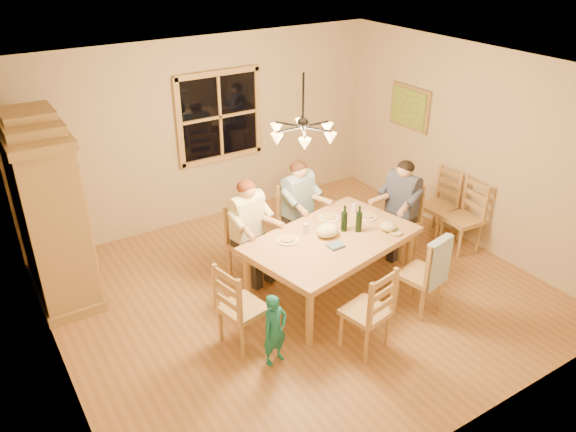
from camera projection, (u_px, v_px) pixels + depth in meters
floor at (301, 293)px, 6.89m from camera, size 5.50×5.50×0.00m
ceiling at (304, 72)px, 5.64m from camera, size 5.50×5.00×0.02m
wall_back at (207, 132)px, 8.14m from camera, size 5.50×0.02×2.70m
wall_left at (43, 264)px, 4.97m from camera, size 0.02×5.00×2.70m
wall_right at (472, 147)px, 7.57m from camera, size 0.02×5.00×2.70m
window at (220, 117)px, 8.12m from camera, size 1.30×0.06×1.30m
painting at (410, 108)px, 8.34m from camera, size 0.06×0.78×0.64m
chandelier at (303, 131)px, 5.93m from camera, size 0.77×0.68×0.71m
armoire at (50, 214)px, 6.46m from camera, size 0.66×1.40×2.30m
dining_table at (332, 244)px, 6.63m from camera, size 2.19×1.59×0.76m
chair_far_left at (249, 256)px, 7.09m from camera, size 0.52×0.50×0.99m
chair_far_right at (299, 232)px, 7.63m from camera, size 0.52×0.50×0.99m
chair_near_left at (365, 323)px, 5.89m from camera, size 0.52×0.50×0.99m
chair_near_right at (419, 286)px, 6.50m from camera, size 0.52×0.50×0.99m
chair_end_left at (243, 319)px, 5.95m from camera, size 0.50×0.52×0.99m
chair_end_right at (399, 232)px, 7.64m from camera, size 0.50×0.52×0.99m
adult_woman at (248, 218)px, 6.84m from camera, size 0.46×0.49×0.87m
adult_plaid_man at (299, 197)px, 7.38m from camera, size 0.46×0.49×0.87m
adult_slate_man at (402, 196)px, 7.39m from camera, size 0.49×0.46×0.87m
towel at (438, 263)px, 6.20m from camera, size 0.39×0.17×0.58m
wine_bottle_a at (344, 218)px, 6.65m from camera, size 0.08×0.08×0.33m
wine_bottle_b at (359, 219)px, 6.64m from camera, size 0.08×0.08×0.33m
plate_woman at (287, 240)px, 6.50m from camera, size 0.26×0.26×0.02m
plate_plaid at (329, 218)px, 7.00m from camera, size 0.26×0.26×0.02m
plate_slate at (366, 217)px, 7.02m from camera, size 0.26×0.26×0.02m
wine_glass_a at (306, 229)px, 6.62m from camera, size 0.06×0.06×0.14m
wine_glass_b at (354, 209)px, 7.09m from camera, size 0.06×0.06×0.14m
cap at (388, 226)px, 6.71m from camera, size 0.20×0.20×0.11m
napkin at (336, 246)px, 6.38m from camera, size 0.20×0.17×0.03m
cloth_bundle at (328, 230)px, 6.57m from camera, size 0.28×0.22×0.15m
child at (275, 330)px, 5.64m from camera, size 0.32×0.24×0.80m
chair_spare_front at (437, 216)px, 8.04m from camera, size 0.44×0.46×0.99m
chair_spare_back at (461, 229)px, 7.71m from camera, size 0.45×0.47×0.99m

